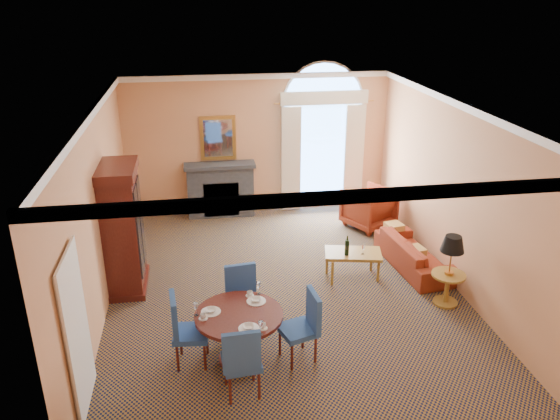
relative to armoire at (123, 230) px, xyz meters
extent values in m
plane|color=#121938|center=(2.72, -0.53, -1.08)|extent=(7.50, 7.50, 0.00)
cube|color=tan|center=(2.72, 3.22, 0.52)|extent=(6.00, 0.04, 3.20)
cube|color=tan|center=(-0.28, -0.53, 0.52)|extent=(0.04, 7.50, 3.20)
cube|color=tan|center=(5.72, -0.53, 0.52)|extent=(0.04, 7.50, 3.20)
cube|color=silver|center=(2.72, -0.53, 2.12)|extent=(6.00, 7.50, 0.04)
cube|color=white|center=(2.72, -0.53, 2.06)|extent=(6.00, 7.50, 0.12)
cube|color=white|center=(-0.24, -2.93, -0.05)|extent=(0.08, 0.90, 2.06)
cube|color=#40444B|center=(1.82, 3.02, -0.48)|extent=(1.50, 0.40, 1.20)
cube|color=#40444B|center=(1.82, 2.99, 0.16)|extent=(1.60, 0.46, 0.08)
cube|color=gold|center=(1.82, 3.19, 0.72)|extent=(0.80, 0.04, 1.00)
cube|color=silver|center=(1.82, 3.17, 0.72)|extent=(0.64, 0.02, 0.84)
cube|color=white|center=(4.22, 3.20, 0.17)|extent=(1.90, 0.04, 2.50)
cube|color=#98C7FE|center=(4.22, 3.19, 0.17)|extent=(1.70, 0.02, 2.30)
cylinder|color=white|center=(4.22, 3.20, 1.42)|extent=(1.90, 0.04, 1.90)
cube|color=beige|center=(3.47, 3.08, 0.17)|extent=(0.45, 0.06, 2.45)
cube|color=beige|center=(4.97, 3.08, 0.17)|extent=(0.45, 0.06, 2.45)
cube|color=beige|center=(4.22, 3.08, 1.57)|extent=(2.00, 0.08, 0.30)
cube|color=#40140E|center=(0.00, 0.00, -0.04)|extent=(0.57, 1.04, 2.08)
cube|color=#40140E|center=(0.00, 0.00, 1.08)|extent=(0.64, 1.14, 0.17)
cube|color=#40140E|center=(0.00, 0.00, -1.03)|extent=(0.64, 1.14, 0.10)
cylinder|color=#40140E|center=(1.77, -2.40, -0.33)|extent=(1.23, 1.23, 0.05)
cylinder|color=#40140E|center=(1.77, -2.40, -0.72)|extent=(0.16, 0.16, 0.72)
cylinder|color=#40140E|center=(1.77, -2.40, -1.05)|extent=(0.62, 0.62, 0.06)
cylinder|color=white|center=(2.05, -2.12, -0.30)|extent=(0.28, 0.28, 0.01)
imported|color=white|center=(2.05, -2.12, -0.28)|extent=(0.15, 0.15, 0.04)
imported|color=white|center=(1.97, -1.95, -0.27)|extent=(0.09, 0.09, 0.07)
cylinder|color=white|center=(1.39, -2.30, -0.30)|extent=(0.28, 0.28, 0.01)
imported|color=white|center=(1.39, -2.30, -0.28)|extent=(0.15, 0.15, 0.04)
imported|color=white|center=(1.28, -2.45, -0.27)|extent=(0.09, 0.09, 0.07)
cylinder|color=white|center=(1.87, -2.78, -0.30)|extent=(0.28, 0.28, 0.01)
imported|color=white|center=(1.87, -2.78, -0.28)|extent=(0.15, 0.15, 0.04)
imported|color=white|center=(2.05, -2.80, -0.27)|extent=(0.09, 0.09, 0.07)
cube|color=#23488A|center=(1.85, -1.75, -0.61)|extent=(0.59, 0.59, 0.08)
cube|color=#23488A|center=(1.87, -1.53, -0.29)|extent=(0.48, 0.13, 0.57)
cylinder|color=#40140E|center=(2.08, -1.62, -0.87)|extent=(0.04, 0.04, 0.44)
cylinder|color=#40140E|center=(1.72, -1.51, -0.87)|extent=(0.04, 0.04, 0.44)
cylinder|color=#40140E|center=(1.97, -1.98, -0.87)|extent=(0.04, 0.04, 0.44)
cylinder|color=#40140E|center=(1.61, -1.87, -0.87)|extent=(0.04, 0.04, 0.44)
cube|color=#23488A|center=(1.74, -3.06, -0.61)|extent=(0.52, 0.52, 0.08)
cube|color=#23488A|center=(1.73, -3.28, -0.29)|extent=(0.48, 0.09, 0.57)
cylinder|color=#40140E|center=(1.57, -3.27, -0.87)|extent=(0.04, 0.04, 0.44)
cylinder|color=#40140E|center=(1.94, -3.23, -0.87)|extent=(0.04, 0.04, 0.44)
cylinder|color=#40140E|center=(1.54, -2.89, -0.87)|extent=(0.04, 0.04, 0.44)
cylinder|color=#40140E|center=(1.91, -2.86, -0.87)|extent=(0.04, 0.04, 0.44)
cube|color=#23488A|center=(2.58, -2.49, -0.61)|extent=(0.60, 0.60, 0.08)
cube|color=#23488A|center=(2.80, -2.51, -0.29)|extent=(0.12, 0.48, 0.57)
cylinder|color=#40140E|center=(2.82, -2.61, -0.87)|extent=(0.04, 0.04, 0.44)
cylinder|color=#40140E|center=(2.71, -2.25, -0.87)|extent=(0.04, 0.04, 0.44)
cylinder|color=#40140E|center=(2.46, -2.72, -0.87)|extent=(0.04, 0.04, 0.44)
cylinder|color=#40140E|center=(2.35, -2.37, -0.87)|extent=(0.04, 0.04, 0.44)
cube|color=#23488A|center=(1.11, -2.34, -0.61)|extent=(0.53, 0.53, 0.08)
cube|color=#23488A|center=(0.89, -2.32, -0.29)|extent=(0.12, 0.48, 0.57)
cylinder|color=#40140E|center=(0.94, -2.13, -0.87)|extent=(0.04, 0.04, 0.44)
cylinder|color=#40140E|center=(0.90, -2.50, -0.87)|extent=(0.04, 0.04, 0.44)
cylinder|color=#40140E|center=(1.31, -2.17, -0.87)|extent=(0.04, 0.04, 0.44)
cylinder|color=#40140E|center=(1.27, -2.54, -0.87)|extent=(0.04, 0.04, 0.44)
imported|color=maroon|center=(5.27, -0.11, -0.80)|extent=(0.96, 2.01, 0.57)
imported|color=maroon|center=(5.00, 1.87, -0.65)|extent=(1.27, 1.28, 0.87)
cube|color=olive|center=(4.01, -0.32, -0.60)|extent=(1.10, 0.76, 0.06)
cylinder|color=olive|center=(3.58, -0.52, -0.86)|extent=(0.05, 0.05, 0.45)
cylinder|color=olive|center=(4.44, -0.52, -0.86)|extent=(0.05, 0.05, 0.45)
cylinder|color=olive|center=(3.58, -0.12, -0.86)|extent=(0.05, 0.05, 0.45)
cylinder|color=olive|center=(4.44, -0.12, -0.86)|extent=(0.05, 0.05, 0.45)
cylinder|color=olive|center=(5.32, -1.43, -0.54)|extent=(0.56, 0.56, 0.04)
cylinder|color=olive|center=(5.32, -1.43, -0.82)|extent=(0.07, 0.07, 0.52)
cylinder|color=olive|center=(5.32, -1.43, -1.06)|extent=(0.41, 0.41, 0.04)
camera|label=1|loc=(1.33, -8.81, 3.86)|focal=35.00mm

